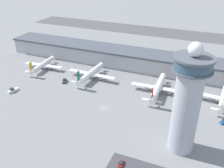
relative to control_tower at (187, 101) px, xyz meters
name	(u,v)px	position (x,y,z in m)	size (l,w,h in m)	color
ground_plane	(103,108)	(-51.38, 17.86, -27.90)	(1000.00, 1000.00, 0.00)	gray
terminal_building	(137,60)	(-51.38, 87.86, -20.43)	(246.30, 25.00, 14.75)	#B2B2B7
runway_strip	(165,33)	(-51.38, 204.64, -27.90)	(369.45, 44.00, 0.01)	#515154
control_tower	(187,101)	(0.00, 0.00, 0.00)	(18.02, 18.02, 56.48)	#ADB2BC
airplane_gate_alpha	(43,65)	(-124.52, 53.35, -23.90)	(34.61, 34.42, 12.79)	white
airplane_gate_bravo	(91,74)	(-78.08, 52.70, -23.36)	(40.04, 38.16, 14.31)	white
airplane_gate_charlie	(158,88)	(-23.89, 50.76, -23.38)	(39.28, 40.84, 14.24)	white
airplane_gate_delta	(223,99)	(19.12, 52.44, -23.38)	(40.21, 34.28, 13.19)	white
service_truck_catering	(224,122)	(20.81, 31.00, -27.00)	(5.72, 5.25, 2.60)	black
service_truck_fuel	(13,90)	(-120.56, 12.61, -26.85)	(4.53, 8.69, 3.02)	black
service_truck_baggage	(65,81)	(-94.41, 39.92, -27.02)	(4.91, 6.95, 2.55)	black
car_red_hatchback	(121,163)	(-23.59, -22.54, -27.28)	(1.91, 4.72, 1.58)	black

